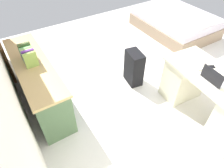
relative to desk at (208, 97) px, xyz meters
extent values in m
plane|color=silver|center=(1.11, -0.17, -0.39)|extent=(6.05, 6.05, 0.00)
cube|color=beige|center=(0.00, 0.00, 0.34)|extent=(1.50, 0.79, 0.04)
cube|color=beige|center=(0.49, -0.05, -0.03)|extent=(0.45, 0.63, 0.71)
cylinder|color=black|center=(0.20, -0.81, -0.37)|extent=(0.52, 0.52, 0.04)
cube|color=#4C6B47|center=(1.60, 1.98, -0.03)|extent=(1.76, 0.44, 0.72)
cube|color=tan|center=(1.60, 1.98, 0.35)|extent=(1.80, 0.48, 0.04)
cube|color=#415B3C|center=(1.21, 1.75, -0.19)|extent=(0.67, 0.01, 0.25)
cube|color=#415B3C|center=(2.00, 1.75, -0.19)|extent=(0.67, 0.01, 0.25)
cube|color=gray|center=(2.20, -1.61, -0.25)|extent=(1.92, 1.43, 0.28)
cube|color=silver|center=(2.20, -1.61, -0.01)|extent=(1.86, 1.37, 0.20)
cube|color=white|center=(1.53, -1.60, 0.14)|extent=(0.49, 0.69, 0.10)
cube|color=black|center=(1.18, 0.43, -0.08)|extent=(0.39, 0.28, 0.62)
cube|color=#B7B7BC|center=(-0.02, 0.06, 0.36)|extent=(0.33, 0.25, 0.02)
cube|color=black|center=(-0.01, 0.17, 0.47)|extent=(0.31, 0.04, 0.19)
ellipsoid|color=white|center=(0.24, 0.04, 0.37)|extent=(0.07, 0.11, 0.03)
cube|color=black|center=(0.20, -0.12, 0.36)|extent=(0.12, 0.15, 0.01)
cube|color=#8CAF4C|center=(1.51, 1.98, 0.49)|extent=(0.04, 0.17, 0.23)
cube|color=navy|center=(1.55, 1.98, 0.47)|extent=(0.03, 0.17, 0.19)
cube|color=#643192|center=(1.59, 1.98, 0.48)|extent=(0.04, 0.17, 0.22)
cube|color=#9BAE67|center=(1.63, 1.98, 0.48)|extent=(0.04, 0.17, 0.22)
cube|color=#76AD66|center=(1.67, 1.98, 0.48)|extent=(0.04, 0.17, 0.22)
cube|color=#46927A|center=(1.71, 1.98, 0.47)|extent=(0.04, 0.17, 0.20)
cube|color=#27782E|center=(1.75, 1.98, 0.47)|extent=(0.03, 0.17, 0.19)
cube|color=#4E5C34|center=(1.79, 1.98, 0.49)|extent=(0.04, 0.17, 0.23)
cube|color=#974D31|center=(1.83, 1.98, 0.47)|extent=(0.04, 0.17, 0.20)
cone|color=#4C7FBF|center=(1.93, 1.98, 0.43)|extent=(0.08, 0.08, 0.11)
camera|label=1|loc=(-0.91, 2.21, 2.05)|focal=31.45mm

